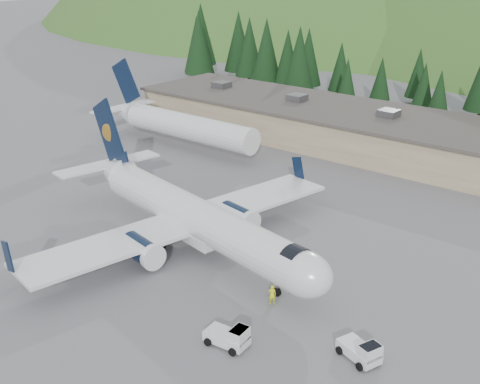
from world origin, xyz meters
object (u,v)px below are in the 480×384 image
(second_airliner, at_px, (175,123))
(terminal_building, at_px, (355,128))
(baggage_tug_a, at_px, (230,337))
(ramp_worker, at_px, (272,295))
(airliner, at_px, (192,216))
(baggage_tug_b, at_px, (362,351))

(second_airliner, xyz_separation_m, terminal_building, (19.91, 16.00, -0.70))
(baggage_tug_a, relative_size, ramp_worker, 1.95)
(airliner, relative_size, second_airliner, 1.27)
(second_airliner, xyz_separation_m, baggage_tug_b, (44.60, -27.06, -2.59))
(baggage_tug_a, height_order, ramp_worker, ramp_worker)
(airliner, height_order, ramp_worker, airliner)
(second_airliner, relative_size, baggage_tug_a, 8.37)
(terminal_building, relative_size, ramp_worker, 42.19)
(airliner, height_order, terminal_building, airliner)
(baggage_tug_b, xyz_separation_m, ramp_worker, (-8.94, 1.89, 0.10))
(baggage_tug_b, bearing_deg, terminal_building, 139.19)
(baggage_tug_b, bearing_deg, second_airliner, 168.12)
(second_airliner, distance_m, ramp_worker, 43.72)
(airliner, distance_m, baggage_tug_b, 21.47)
(second_airliner, bearing_deg, baggage_tug_a, -40.66)
(airliner, xyz_separation_m, second_airliner, (-23.92, 21.81, 0.22))
(airliner, xyz_separation_m, ramp_worker, (11.74, -3.36, -2.26))
(airliner, height_order, baggage_tug_a, airliner)
(airliner, distance_m, ramp_worker, 12.42)
(baggage_tug_a, distance_m, ramp_worker, 6.36)
(baggage_tug_b, bearing_deg, ramp_worker, -172.59)
(airliner, relative_size, baggage_tug_b, 10.21)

